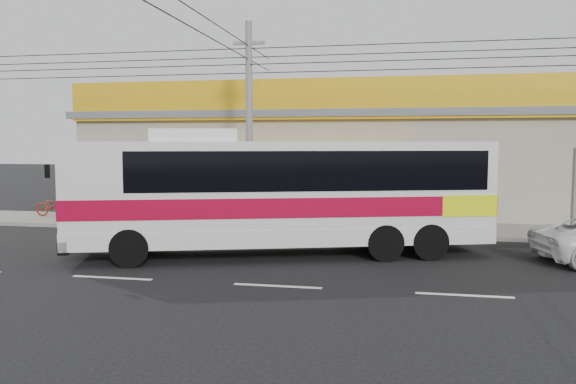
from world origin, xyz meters
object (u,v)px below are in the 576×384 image
Objects in this scene: motorbike_red at (55,206)px; utility_pole at (249,59)px; coach_bus at (288,188)px; motorbike_dark at (94,203)px.

utility_pole is (8.85, -1.96, 5.42)m from motorbike_red.
coach_bus reaches higher than motorbike_red.
utility_pole is at bearing 103.60° from coach_bus.
motorbike_red is at bearing 167.51° from utility_pole.
utility_pole is (7.46, -2.61, 5.37)m from motorbike_dark.
coach_bus is 7.14× the size of motorbike_dark.
motorbike_dark is at bearing 160.72° from utility_pole.
motorbike_red is at bearing 136.58° from coach_bus.
utility_pole is (-2.01, 3.36, 4.11)m from coach_bus.
utility_pole reaches higher than motorbike_dark.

